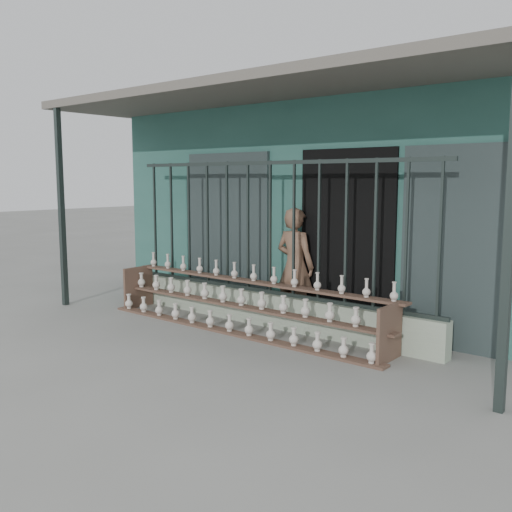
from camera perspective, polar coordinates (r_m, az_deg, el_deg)
The scene contains 6 objects.
ground at distance 6.98m, azimuth -5.28°, elevation -9.02°, with size 60.00×60.00×0.00m, color slate.
workshop_building at distance 10.14m, azimuth 11.74°, elevation 5.37°, with size 7.40×6.60×3.21m.
parapet_wall at distance 7.87m, azimuth 1.39°, elevation -5.38°, with size 5.00×0.20×0.45m, color #99A890.
security_fence at distance 7.69m, azimuth 1.42°, elevation 2.81°, with size 5.00×0.04×1.80m.
shelf_rack at distance 7.63m, azimuth -1.52°, elevation -4.73°, with size 4.50×0.68×0.85m.
elderly_woman at distance 7.93m, azimuth 3.93°, elevation -1.00°, with size 0.59×0.39×1.62m, color brown.
Camera 1 is at (4.72, -4.74, 2.00)m, focal length 40.00 mm.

